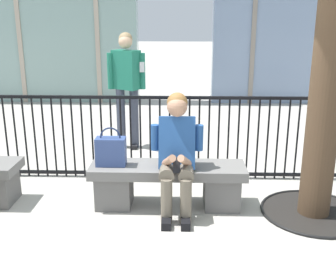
# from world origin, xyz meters

# --- Properties ---
(ground_plane) EXTENTS (60.00, 60.00, 0.00)m
(ground_plane) POSITION_xyz_m (0.00, 0.00, 0.00)
(ground_plane) COLOR #B2ADA3
(stone_bench) EXTENTS (1.60, 0.44, 0.45)m
(stone_bench) POSITION_xyz_m (0.00, 0.00, 0.27)
(stone_bench) COLOR slate
(stone_bench) RESTS_ON ground
(seated_person_with_phone) EXTENTS (0.52, 0.66, 1.21)m
(seated_person_with_phone) POSITION_xyz_m (0.09, -0.13, 0.65)
(seated_person_with_phone) COLOR #6B6051
(seated_person_with_phone) RESTS_ON ground
(handbag_on_bench) EXTENTS (0.30, 0.16, 0.40)m
(handbag_on_bench) POSITION_xyz_m (-0.58, -0.01, 0.60)
(handbag_on_bench) COLOR #33477F
(handbag_on_bench) RESTS_ON stone_bench
(bystander_at_railing) EXTENTS (0.55, 0.38, 1.71)m
(bystander_at_railing) POSITION_xyz_m (-0.66, 1.98, 1.00)
(bystander_at_railing) COLOR #383D4C
(bystander_at_railing) RESTS_ON ground
(plaza_railing) EXTENTS (8.27, 0.04, 1.02)m
(plaza_railing) POSITION_xyz_m (0.00, 0.78, 0.52)
(plaza_railing) COLOR black
(plaza_railing) RESTS_ON ground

